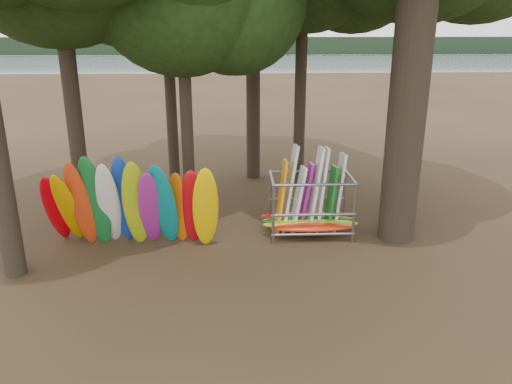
{
  "coord_description": "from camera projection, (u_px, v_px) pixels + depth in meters",
  "views": [
    {
      "loc": [
        -0.43,
        -13.61,
        6.44
      ],
      "look_at": [
        0.24,
        1.5,
        1.4
      ],
      "focal_mm": 35.0,
      "sensor_mm": 36.0,
      "label": 1
    }
  ],
  "objects": [
    {
      "name": "ground",
      "position": [
        250.0,
        252.0,
        14.96
      ],
      "size": [
        120.0,
        120.0,
        0.0
      ],
      "primitive_type": "plane",
      "color": "#47331E",
      "rests_on": "ground"
    },
    {
      "name": "lake",
      "position": [
        236.0,
        73.0,
        71.82
      ],
      "size": [
        160.0,
        160.0,
        0.0
      ],
      "primitive_type": "plane",
      "color": "gray",
      "rests_on": "ground"
    },
    {
      "name": "kayak_row",
      "position": [
        131.0,
        206.0,
        14.72
      ],
      "size": [
        5.34,
        2.2,
        3.18
      ],
      "color": "#E2000C",
      "rests_on": "ground"
    },
    {
      "name": "storage_rack",
      "position": [
        310.0,
        207.0,
        16.02
      ],
      "size": [
        3.15,
        1.57,
        2.91
      ],
      "color": "slate",
      "rests_on": "ground"
    },
    {
      "name": "far_shore",
      "position": [
        235.0,
        46.0,
        118.58
      ],
      "size": [
        160.0,
        4.0,
        4.0
      ],
      "primitive_type": "cube",
      "color": "black",
      "rests_on": "ground"
    }
  ]
}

